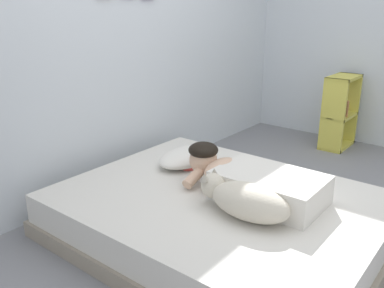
# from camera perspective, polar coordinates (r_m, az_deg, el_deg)

# --- Properties ---
(ground_plane) EXTENTS (12.83, 12.83, 0.00)m
(ground_plane) POSITION_cam_1_polar(r_m,az_deg,el_deg) (2.89, 13.18, -11.60)
(ground_plane) COLOR gray
(back_wall) EXTENTS (4.41, 0.12, 2.50)m
(back_wall) POSITION_cam_1_polar(r_m,az_deg,el_deg) (3.41, -9.43, 15.41)
(back_wall) COLOR silver
(back_wall) RESTS_ON ground
(side_wall_right) EXTENTS (0.10, 5.92, 2.50)m
(side_wall_right) POSITION_cam_1_polar(r_m,az_deg,el_deg) (4.72, 24.13, 14.96)
(side_wall_right) COLOR silver
(side_wall_right) RESTS_ON ground
(bed) EXTENTS (1.57, 1.99, 0.30)m
(bed) POSITION_cam_1_polar(r_m,az_deg,el_deg) (2.70, 3.70, -9.90)
(bed) COLOR gray
(bed) RESTS_ON ground
(pillow) EXTENTS (0.52, 0.32, 0.11)m
(pillow) POSITION_cam_1_polar(r_m,az_deg,el_deg) (3.10, -0.67, -1.76)
(pillow) COLOR white
(pillow) RESTS_ON bed
(person_lying) EXTENTS (0.43, 0.92, 0.27)m
(person_lying) POSITION_cam_1_polar(r_m,az_deg,el_deg) (2.61, 7.94, -4.85)
(person_lying) COLOR silver
(person_lying) RESTS_ON bed
(dog) EXTENTS (0.26, 0.57, 0.21)m
(dog) POSITION_cam_1_polar(r_m,az_deg,el_deg) (2.35, 7.31, -7.61)
(dog) COLOR beige
(dog) RESTS_ON bed
(coffee_cup) EXTENTS (0.12, 0.09, 0.07)m
(coffee_cup) POSITION_cam_1_polar(r_m,az_deg,el_deg) (3.00, -0.49, -2.78)
(coffee_cup) COLOR #D84C47
(coffee_cup) RESTS_ON bed
(cell_phone) EXTENTS (0.07, 0.14, 0.01)m
(cell_phone) POSITION_cam_1_polar(r_m,az_deg,el_deg) (2.82, 9.67, -5.31)
(cell_phone) COLOR black
(cell_phone) RESTS_ON bed
(bookshelf) EXTENTS (0.45, 0.24, 0.75)m
(bookshelf) POSITION_cam_1_polar(r_m,az_deg,el_deg) (4.53, 19.69, 4.18)
(bookshelf) COLOR #D8CC4C
(bookshelf) RESTS_ON ground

